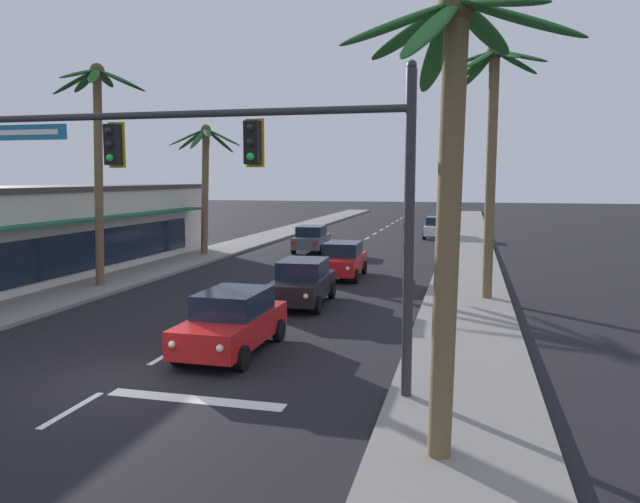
% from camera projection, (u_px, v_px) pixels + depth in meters
% --- Properties ---
extents(ground_plane, '(220.00, 220.00, 0.00)m').
position_uv_depth(ground_plane, '(119.00, 382.00, 14.00)').
color(ground_plane, black).
extents(sidewalk_right, '(3.20, 110.00, 0.14)m').
position_uv_depth(sidewalk_right, '(468.00, 268.00, 31.40)').
color(sidewalk_right, gray).
rests_on(sidewalk_right, ground).
extents(sidewalk_left, '(3.20, 110.00, 0.14)m').
position_uv_depth(sidewalk_left, '(193.00, 258.00, 35.12)').
color(sidewalk_left, gray).
rests_on(sidewalk_left, ground).
extents(lane_markings, '(4.28, 87.41, 0.01)m').
position_uv_depth(lane_markings, '(329.00, 265.00, 32.82)').
color(lane_markings, silver).
rests_on(lane_markings, ground).
extents(traffic_signal_mast, '(10.23, 0.41, 7.05)m').
position_uv_depth(traffic_signal_mast, '(261.00, 169.00, 12.97)').
color(traffic_signal_mast, '#2D2D33').
rests_on(traffic_signal_mast, ground).
extents(sedan_lead_at_stop_bar, '(1.99, 4.47, 1.68)m').
position_uv_depth(sedan_lead_at_stop_bar, '(232.00, 321.00, 16.35)').
color(sedan_lead_at_stop_bar, red).
rests_on(sedan_lead_at_stop_bar, ground).
extents(sedan_third_in_queue, '(2.09, 4.51, 1.68)m').
position_uv_depth(sedan_third_in_queue, '(303.00, 282.00, 22.54)').
color(sedan_third_in_queue, black).
rests_on(sedan_third_in_queue, ground).
extents(sedan_fifth_in_queue, '(2.06, 4.49, 1.68)m').
position_uv_depth(sedan_fifth_in_queue, '(342.00, 260.00, 28.74)').
color(sedan_fifth_in_queue, red).
rests_on(sedan_fifth_in_queue, ground).
extents(sedan_oncoming_far, '(2.11, 4.51, 1.68)m').
position_uv_depth(sedan_oncoming_far, '(312.00, 239.00, 38.76)').
color(sedan_oncoming_far, '#4C515B').
rests_on(sedan_oncoming_far, ground).
extents(sedan_parked_nearest_kerb, '(1.96, 4.46, 1.68)m').
position_uv_depth(sedan_parked_nearest_kerb, '(437.00, 227.00, 47.63)').
color(sedan_parked_nearest_kerb, silver).
rests_on(sedan_parked_nearest_kerb, ground).
extents(palm_left_second, '(3.89, 4.12, 9.43)m').
position_uv_depth(palm_left_second, '(98.00, 132.00, 25.15)').
color(palm_left_second, brown).
rests_on(palm_left_second, ground).
extents(palm_left_third, '(4.36, 4.21, 7.90)m').
position_uv_depth(palm_left_third, '(205.00, 167.00, 36.15)').
color(palm_left_third, brown).
rests_on(palm_left_third, ground).
extents(palm_right_nearest, '(3.66, 3.51, 7.63)m').
position_uv_depth(palm_right_nearest, '(451.00, 142.00, 9.39)').
color(palm_right_nearest, brown).
rests_on(palm_right_nearest, ground).
extents(palm_right_second, '(3.82, 3.66, 9.62)m').
position_uv_depth(palm_right_second, '(493.00, 123.00, 22.43)').
color(palm_right_second, brown).
rests_on(palm_right_second, ground).
extents(storefront_strip_left, '(7.28, 26.69, 4.34)m').
position_uv_depth(storefront_strip_left, '(16.00, 234.00, 27.52)').
color(storefront_strip_left, beige).
rests_on(storefront_strip_left, ground).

